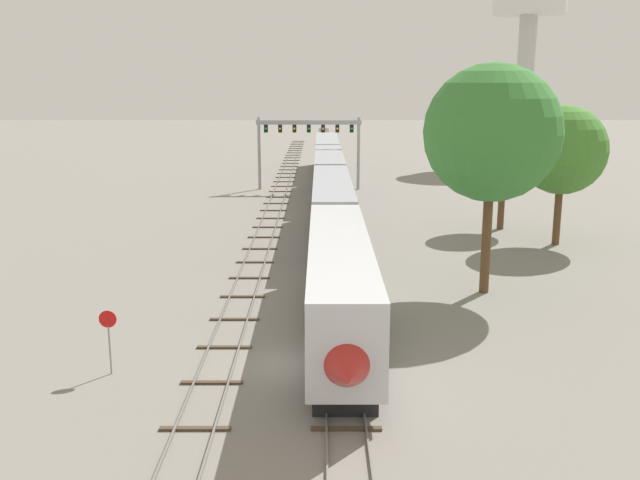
{
  "coord_description": "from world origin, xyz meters",
  "views": [
    {
      "loc": [
        1.04,
        -29.35,
        12.4
      ],
      "look_at": [
        1.0,
        12.0,
        3.0
      ],
      "focal_mm": 39.42,
      "sensor_mm": 36.0,
      "label": 1
    }
  ],
  "objects_px": {
    "signal_gantry": "(310,136)",
    "trackside_tree_right": "(506,145)",
    "water_tower": "(530,12)",
    "trackside_tree_mid": "(563,150)",
    "trackside_tree_left": "(493,133)",
    "stop_sign": "(109,333)",
    "passenger_train": "(331,188)"
  },
  "relations": [
    {
      "from": "trackside_tree_left",
      "to": "trackside_tree_mid",
      "type": "relative_size",
      "value": 1.26
    },
    {
      "from": "signal_gantry",
      "to": "stop_sign",
      "type": "distance_m",
      "value": 53.75
    },
    {
      "from": "trackside_tree_right",
      "to": "stop_sign",
      "type": "bearing_deg",
      "value": -128.76
    },
    {
      "from": "water_tower",
      "to": "trackside_tree_left",
      "type": "distance_m",
      "value": 72.19
    },
    {
      "from": "passenger_train",
      "to": "trackside_tree_mid",
      "type": "height_order",
      "value": "trackside_tree_mid"
    },
    {
      "from": "water_tower",
      "to": "signal_gantry",
      "type": "bearing_deg",
      "value": -140.09
    },
    {
      "from": "trackside_tree_mid",
      "to": "trackside_tree_left",
      "type": "bearing_deg",
      "value": -123.78
    },
    {
      "from": "passenger_train",
      "to": "trackside_tree_left",
      "type": "xyz_separation_m",
      "value": [
        8.88,
        -24.9,
        6.87
      ]
    },
    {
      "from": "trackside_tree_mid",
      "to": "passenger_train",
      "type": "bearing_deg",
      "value": 144.64
    },
    {
      "from": "stop_sign",
      "to": "trackside_tree_left",
      "type": "relative_size",
      "value": 0.21
    },
    {
      "from": "passenger_train",
      "to": "trackside_tree_left",
      "type": "height_order",
      "value": "trackside_tree_left"
    },
    {
      "from": "signal_gantry",
      "to": "trackside_tree_right",
      "type": "distance_m",
      "value": 28.08
    },
    {
      "from": "water_tower",
      "to": "trackside_tree_mid",
      "type": "bearing_deg",
      "value": -102.83
    },
    {
      "from": "passenger_train",
      "to": "trackside_tree_mid",
      "type": "bearing_deg",
      "value": -35.36
    },
    {
      "from": "signal_gantry",
      "to": "stop_sign",
      "type": "height_order",
      "value": "signal_gantry"
    },
    {
      "from": "trackside_tree_mid",
      "to": "stop_sign",
      "type": "bearing_deg",
      "value": -137.91
    },
    {
      "from": "signal_gantry",
      "to": "passenger_train",
      "type": "bearing_deg",
      "value": -82.02
    },
    {
      "from": "signal_gantry",
      "to": "trackside_tree_right",
      "type": "xyz_separation_m",
      "value": [
        16.73,
        -22.54,
        0.99
      ]
    },
    {
      "from": "trackside_tree_left",
      "to": "stop_sign",
      "type": "bearing_deg",
      "value": -147.44
    },
    {
      "from": "stop_sign",
      "to": "trackside_tree_right",
      "type": "bearing_deg",
      "value": 51.24
    },
    {
      "from": "passenger_train",
      "to": "trackside_tree_right",
      "type": "distance_m",
      "value": 16.5
    },
    {
      "from": "trackside_tree_mid",
      "to": "trackside_tree_right",
      "type": "height_order",
      "value": "trackside_tree_mid"
    },
    {
      "from": "trackside_tree_left",
      "to": "trackside_tree_right",
      "type": "bearing_deg",
      "value": 73.1
    },
    {
      "from": "passenger_train",
      "to": "water_tower",
      "type": "distance_m",
      "value": 55.92
    },
    {
      "from": "stop_sign",
      "to": "trackside_tree_left",
      "type": "distance_m",
      "value": 23.65
    },
    {
      "from": "passenger_train",
      "to": "water_tower",
      "type": "xyz_separation_m",
      "value": [
        29.9,
        42.95,
        19.72
      ]
    },
    {
      "from": "signal_gantry",
      "to": "trackside_tree_right",
      "type": "height_order",
      "value": "trackside_tree_right"
    },
    {
      "from": "water_tower",
      "to": "stop_sign",
      "type": "relative_size",
      "value": 9.64
    },
    {
      "from": "passenger_train",
      "to": "trackside_tree_left",
      "type": "bearing_deg",
      "value": -70.38
    },
    {
      "from": "signal_gantry",
      "to": "trackside_tree_right",
      "type": "bearing_deg",
      "value": -53.41
    },
    {
      "from": "trackside_tree_mid",
      "to": "trackside_tree_right",
      "type": "relative_size",
      "value": 1.09
    },
    {
      "from": "passenger_train",
      "to": "trackside_tree_mid",
      "type": "xyz_separation_m",
      "value": [
        17.32,
        -12.29,
        4.67
      ]
    }
  ]
}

